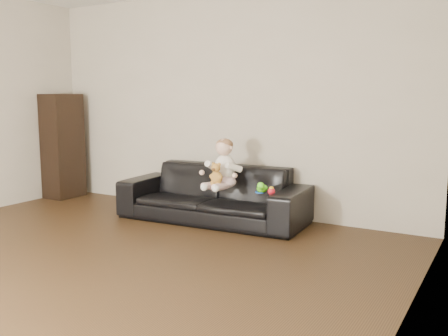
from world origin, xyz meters
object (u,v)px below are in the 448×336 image
Objects in this scene: baby at (223,167)px; toy_blue_disc at (260,192)px; cabinet at (63,146)px; toy_rattle at (271,191)px; teddy_bear at (216,174)px; toy_green at (262,188)px; sofa at (213,194)px.

baby reaches higher than toy_blue_disc.
cabinet is 2.63× the size of baby.
toy_rattle is (3.27, -0.29, -0.27)m from cabinet.
toy_rattle is (0.59, 0.09, -0.14)m from teddy_bear.
toy_blue_disc is at bearing -154.45° from toy_green.
sofa is 1.48× the size of cabinet.
toy_rattle is at bearing -18.96° from toy_blue_disc.
teddy_bear is 3.03× the size of toy_rattle.
baby reaches higher than teddy_bear.
cabinet is 14.49× the size of toy_blue_disc.
teddy_bear reaches higher than sofa.
toy_blue_disc is (-0.15, 0.05, -0.03)m from toy_rattle.
baby is 4.10× the size of toy_green.
baby is 0.64m from toy_rattle.
teddy_bear reaches higher than toy_rattle.
teddy_bear is 2.38× the size of toy_blue_disc.
sofa is at bearing 160.30° from baby.
baby is 7.00× the size of toy_rattle.
sofa is at bearing 169.26° from toy_green.
toy_blue_disc is (0.45, -0.02, -0.23)m from baby.
sofa is 3.89× the size of baby.
baby is 2.31× the size of teddy_bear.
toy_rattle is 0.79× the size of toy_blue_disc.
sofa is 0.40m from baby.
sofa is 0.83m from toy_rattle.
cabinet is at bearing -174.08° from baby.
cabinet is 18.39× the size of toy_rattle.
baby is 0.50m from toy_blue_disc.
teddy_bear is (0.21, -0.28, 0.28)m from sofa.
baby is at bearing 103.29° from teddy_bear.
baby is 0.17m from teddy_bear.
teddy_bear is at bearing -75.95° from baby.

